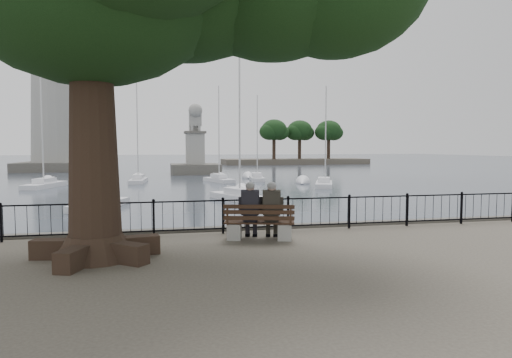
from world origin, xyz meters
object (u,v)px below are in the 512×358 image
object	(u,v)px
person_left	(250,212)
bench	(259,227)
lion_monument	(195,156)
person_right	(272,213)
lighthouse	(52,84)

from	to	relation	value
person_left	bench	bearing A→B (deg)	-38.92
bench	person_left	xyz separation A→B (m)	(-0.21, 0.17, 0.39)
person_left	lion_monument	xyz separation A→B (m)	(2.37, 48.40, 0.60)
lion_monument	person_right	bearing A→B (deg)	-92.12
person_right	lighthouse	size ratio (longest dim) A/B	0.05
person_right	person_left	bearing A→B (deg)	165.08
bench	person_right	xyz separation A→B (m)	(0.36, 0.02, 0.39)
lighthouse	lion_monument	bearing A→B (deg)	-31.12
person_left	lighthouse	xyz separation A→B (m)	(-17.63, 60.48, 11.03)
lion_monument	lighthouse	bearing A→B (deg)	148.88
bench	lion_monument	xyz separation A→B (m)	(2.16, 48.57, 0.99)
person_left	lion_monument	size ratio (longest dim) A/B	0.17
bench	lion_monument	world-z (taller)	lion_monument
lighthouse	lion_monument	xyz separation A→B (m)	(20.00, -12.07, -10.42)
person_right	lighthouse	world-z (taller)	lighthouse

